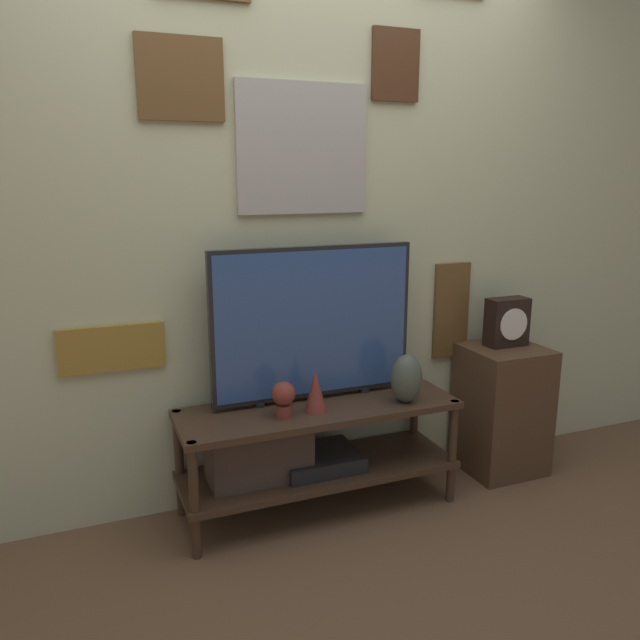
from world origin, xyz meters
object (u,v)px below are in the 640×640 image
vase_slim_bronze (316,391)px  vase_urn_stoneware (406,378)px  television (314,323)px  mantel_clock (507,322)px  decorative_bust (283,397)px

vase_slim_bronze → vase_urn_stoneware: (0.42, -0.04, 0.02)m
television → mantel_clock: bearing=-1.9°
vase_urn_stoneware → decorative_bust: 0.57m
vase_slim_bronze → vase_urn_stoneware: size_ratio=0.83×
television → mantel_clock: television is taller
television → decorative_bust: 0.37m
vase_slim_bronze → vase_urn_stoneware: bearing=-5.9°
vase_urn_stoneware → television: bearing=153.2°
vase_urn_stoneware → mantel_clock: mantel_clock is taller
television → decorative_bust: bearing=-142.5°
television → vase_urn_stoneware: television is taller
vase_slim_bronze → vase_urn_stoneware: vase_urn_stoneware is taller
vase_slim_bronze → decorative_bust: (-0.15, -0.01, -0.00)m
television → vase_slim_bronze: 0.31m
vase_urn_stoneware → mantel_clock: bearing=13.2°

